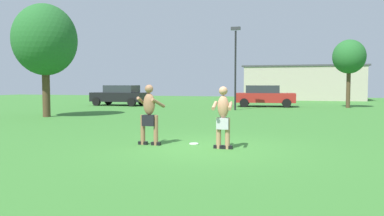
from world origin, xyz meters
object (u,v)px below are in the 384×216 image
tree_left_field (45,40)px  frisbee (194,144)px  player_near (149,113)px  car_red_near_post (265,96)px  car_black_mid_lot (120,95)px  tree_right_field (349,57)px  player_in_gray (223,116)px  lamp_post (235,59)px

tree_left_field → frisbee: bearing=-33.5°
player_near → car_red_near_post: (1.45, 18.82, -0.07)m
car_red_near_post → car_black_mid_lot: (-11.00, -1.62, 0.00)m
car_red_near_post → tree_right_field: 6.43m
player_in_gray → frisbee: size_ratio=6.28×
car_black_mid_lot → lamp_post: (9.52, -2.64, 2.48)m
player_in_gray → car_black_mid_lot: bearing=124.1°
frisbee → player_in_gray: bearing=-29.3°
lamp_post → tree_right_field: (7.29, 4.57, 0.27)m
player_near → tree_left_field: bearing=141.1°
car_red_near_post → tree_right_field: size_ratio=0.92×
frisbee → tree_left_field: tree_left_field is taller
player_in_gray → frisbee: 1.38m
frisbee → tree_right_field: (6.09, 18.65, 3.56)m
player_in_gray → car_red_near_post: (-0.66, 18.88, -0.04)m
car_black_mid_lot → player_in_gray: bearing=-55.9°
frisbee → player_near: bearing=-158.1°
car_red_near_post → lamp_post: lamp_post is taller
player_near → frisbee: bearing=21.9°
player_near → tree_left_field: size_ratio=0.29×
tree_left_field → tree_right_field: size_ratio=1.20×
car_black_mid_lot → car_red_near_post: bearing=8.4°
frisbee → tree_right_field: size_ratio=0.05×
frisbee → tree_left_field: 12.31m
player_near → car_black_mid_lot: bearing=119.0°
player_in_gray → tree_left_field: (-10.68, 6.98, 3.07)m
car_red_near_post → car_black_mid_lot: same height
lamp_post → car_black_mid_lot: bearing=164.5°
player_in_gray → car_red_near_post: size_ratio=0.37×
player_in_gray → car_black_mid_lot: (-11.67, 17.26, -0.04)m
player_in_gray → lamp_post: size_ratio=0.31×
player_in_gray → car_black_mid_lot: size_ratio=0.38×
frisbee → car_black_mid_lot: bearing=122.6°
player_near → tree_right_field: bearing=69.2°
car_red_near_post → car_black_mid_lot: size_ratio=1.02×
car_black_mid_lot → tree_left_field: tree_left_field is taller
player_in_gray → lamp_post: 14.98m
frisbee → tree_right_field: 19.94m
player_in_gray → tree_left_field: tree_left_field is taller
lamp_post → player_near: bearing=-89.9°
player_near → car_black_mid_lot: player_near is taller
car_black_mid_lot → tree_right_field: size_ratio=0.91×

